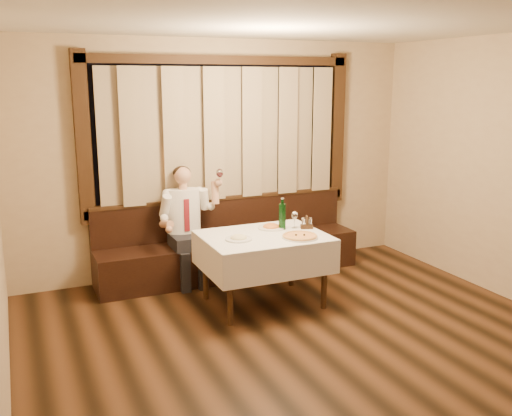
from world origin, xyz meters
name	(u,v)px	position (x,y,z in m)	size (l,w,h in m)	color
room	(297,175)	(0.00, 0.97, 1.50)	(5.01, 6.01, 2.81)	black
banquette	(229,250)	(0.00, 2.72, 0.31)	(3.20, 0.61, 0.94)	black
dining_table	(264,245)	(0.00, 1.70, 0.65)	(1.27, 0.97, 0.76)	black
pizza	(300,236)	(0.29, 1.45, 0.77)	(0.37, 0.37, 0.04)	white
pasta_red	(271,225)	(0.18, 1.90, 0.80)	(0.29, 0.29, 0.10)	white
pasta_cream	(239,236)	(-0.31, 1.63, 0.79)	(0.27, 0.27, 0.09)	white
green_bottle	(282,216)	(0.28, 1.83, 0.90)	(0.07, 0.07, 0.34)	#0D4012
table_wine_glass	(295,216)	(0.42, 1.81, 0.89)	(0.07, 0.07, 0.19)	white
cruet_caddy	(307,224)	(0.53, 1.75, 0.81)	(0.14, 0.10, 0.14)	black
seated_man	(186,216)	(-0.55, 2.63, 0.80)	(0.74, 0.55, 1.37)	black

